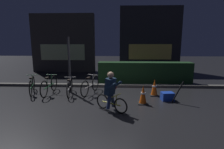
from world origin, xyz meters
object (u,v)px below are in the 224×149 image
(parked_bike_center_right, at_px, (90,85))
(blue_crate, at_px, (167,96))
(cyclist, at_px, (111,91))
(traffic_cone_near, at_px, (143,95))
(traffic_cone_far, at_px, (154,88))
(parked_bike_left_mid, at_px, (49,86))
(closed_umbrella, at_px, (178,92))
(parked_bike_leftmost, at_px, (32,85))
(parked_bike_center_left, at_px, (70,87))
(street_post, at_px, (69,65))

(parked_bike_center_right, xyz_separation_m, blue_crate, (2.99, -0.74, -0.20))
(cyclist, bearing_deg, parked_bike_center_right, 151.59)
(traffic_cone_near, xyz_separation_m, traffic_cone_far, (0.58, 0.98, 0.01))
(cyclist, bearing_deg, traffic_cone_near, 65.46)
(parked_bike_left_mid, distance_m, closed_umbrella, 5.04)
(parked_bike_left_mid, xyz_separation_m, traffic_cone_far, (4.31, -0.05, -0.02))
(blue_crate, bearing_deg, traffic_cone_near, -157.26)
(parked_bike_leftmost, height_order, traffic_cone_far, parked_bike_leftmost)
(traffic_cone_far, relative_size, blue_crate, 1.53)
(parked_bike_center_left, bearing_deg, closed_umbrella, -108.78)
(parked_bike_leftmost, bearing_deg, traffic_cone_far, -110.77)
(parked_bike_center_left, relative_size, cyclist, 1.20)
(parked_bike_left_mid, bearing_deg, cyclist, -121.48)
(parked_bike_center_left, height_order, traffic_cone_near, parked_bike_center_left)
(parked_bike_center_right, relative_size, traffic_cone_near, 2.39)
(blue_crate, bearing_deg, street_post, 166.93)
(traffic_cone_far, distance_m, blue_crate, 0.71)
(parked_bike_left_mid, height_order, parked_bike_center_left, parked_bike_left_mid)
(parked_bike_center_right, relative_size, closed_umbrella, 1.87)
(parked_bike_leftmost, xyz_separation_m, traffic_cone_near, (4.47, -1.07, -0.02))
(street_post, height_order, traffic_cone_near, street_post)
(cyclist, bearing_deg, closed_umbrella, 53.31)
(traffic_cone_near, bearing_deg, traffic_cone_far, 59.23)
(closed_umbrella, bearing_deg, street_post, 159.96)
(parked_bike_leftmost, xyz_separation_m, blue_crate, (5.42, -0.67, -0.19))
(parked_bike_center_right, xyz_separation_m, closed_umbrella, (3.27, -0.99, 0.05))
(parked_bike_center_left, xyz_separation_m, parked_bike_center_right, (0.82, 0.19, 0.03))
(traffic_cone_far, xyz_separation_m, blue_crate, (0.37, -0.58, -0.18))
(parked_bike_center_left, height_order, traffic_cone_far, parked_bike_center_left)
(parked_bike_center_right, bearing_deg, traffic_cone_near, -102.32)
(parked_bike_center_right, height_order, traffic_cone_near, parked_bike_center_right)
(parked_bike_center_left, height_order, blue_crate, parked_bike_center_left)
(parked_bike_left_mid, bearing_deg, street_post, -70.04)
(blue_crate, relative_size, closed_umbrella, 0.52)
(traffic_cone_far, height_order, closed_umbrella, closed_umbrella)
(parked_bike_leftmost, height_order, cyclist, cyclist)
(parked_bike_center_right, relative_size, blue_crate, 3.62)
(street_post, height_order, traffic_cone_far, street_post)
(parked_bike_leftmost, bearing_deg, street_post, -101.18)
(parked_bike_leftmost, bearing_deg, parked_bike_center_right, -107.94)
(parked_bike_leftmost, bearing_deg, closed_umbrella, -118.89)
(street_post, bearing_deg, blue_crate, -13.07)
(street_post, xyz_separation_m, parked_bike_leftmost, (-1.55, -0.23, -0.83))
(parked_bike_center_left, bearing_deg, traffic_cone_near, -116.16)
(blue_crate, height_order, cyclist, cyclist)
(traffic_cone_near, bearing_deg, cyclist, -148.54)
(parked_bike_center_left, relative_size, closed_umbrella, 1.76)
(parked_bike_center_right, xyz_separation_m, traffic_cone_near, (2.03, -1.14, -0.02))
(traffic_cone_far, relative_size, closed_umbrella, 0.79)
(traffic_cone_near, relative_size, blue_crate, 1.51)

